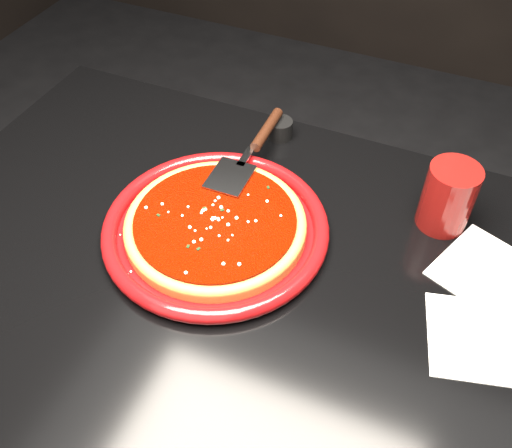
{
  "coord_description": "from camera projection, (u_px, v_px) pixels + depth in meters",
  "views": [
    {
      "loc": [
        0.24,
        -0.51,
        1.46
      ],
      "look_at": [
        -0.02,
        0.08,
        0.77
      ],
      "focal_mm": 40.0,
      "sensor_mm": 36.0,
      "label": 1
    }
  ],
  "objects": [
    {
      "name": "pizza_crust_rim",
      "position": [
        215.0,
        223.0,
        0.94
      ],
      "size": [
        0.31,
        0.31,
        0.02
      ],
      "primitive_type": "torus",
      "rotation": [
        0.0,
        0.0,
        0.02
      ],
      "color": "olive",
      "rests_on": "plate"
    },
    {
      "name": "plate",
      "position": [
        216.0,
        228.0,
        0.95
      ],
      "size": [
        0.38,
        0.38,
        0.03
      ],
      "primitive_type": "cylinder",
      "rotation": [
        0.0,
        0.0,
        0.02
      ],
      "color": "maroon",
      "rests_on": "table"
    },
    {
      "name": "table",
      "position": [
        247.0,
        384.0,
        1.18
      ],
      "size": [
        1.2,
        0.8,
        0.75
      ],
      "primitive_type": "cube",
      "color": "black",
      "rests_on": "floor"
    },
    {
      "name": "napkin_b",
      "position": [
        486.0,
        271.0,
        0.9
      ],
      "size": [
        0.18,
        0.19,
        0.0
      ],
      "primitive_type": "cube",
      "rotation": [
        0.0,
        0.0,
        -0.38
      ],
      "color": "silver",
      "rests_on": "table"
    },
    {
      "name": "pizza_server",
      "position": [
        251.0,
        150.0,
        1.04
      ],
      "size": [
        0.09,
        0.29,
        0.02
      ],
      "primitive_type": null,
      "rotation": [
        0.0,
        0.0,
        0.02
      ],
      "color": "#B6B9BD",
      "rests_on": "plate"
    },
    {
      "name": "basil_flecks",
      "position": [
        215.0,
        218.0,
        0.93
      ],
      "size": [
        0.24,
        0.24,
        0.0
      ],
      "primitive_type": null,
      "color": "black",
      "rests_on": "plate"
    },
    {
      "name": "parmesan_dusting",
      "position": [
        215.0,
        218.0,
        0.93
      ],
      "size": [
        0.26,
        0.26,
        0.01
      ],
      "primitive_type": null,
      "color": "#FAF1C7",
      "rests_on": "plate"
    },
    {
      "name": "ramekin",
      "position": [
        280.0,
        129.0,
        1.12
      ],
      "size": [
        0.06,
        0.06,
        0.04
      ],
      "primitive_type": "cylinder",
      "rotation": [
        0.0,
        0.0,
        0.21
      ],
      "color": "black",
      "rests_on": "table"
    },
    {
      "name": "pizza_sauce",
      "position": [
        215.0,
        221.0,
        0.93
      ],
      "size": [
        0.27,
        0.27,
        0.01
      ],
      "primitive_type": "cylinder",
      "rotation": [
        0.0,
        0.0,
        0.02
      ],
      "color": "#740D00",
      "rests_on": "plate"
    },
    {
      "name": "cup",
      "position": [
        448.0,
        197.0,
        0.93
      ],
      "size": [
        0.1,
        0.1,
        0.12
      ],
      "primitive_type": "cylinder",
      "rotation": [
        0.0,
        0.0,
        -0.25
      ],
      "color": "maroon",
      "rests_on": "table"
    },
    {
      "name": "napkin_a",
      "position": [
        478.0,
        339.0,
        0.82
      ],
      "size": [
        0.17,
        0.17,
        0.0
      ],
      "primitive_type": "cube",
      "rotation": [
        0.0,
        0.0,
        0.25
      ],
      "color": "silver",
      "rests_on": "table"
    },
    {
      "name": "pizza_crust",
      "position": [
        216.0,
        226.0,
        0.94
      ],
      "size": [
        0.31,
        0.31,
        0.02
      ],
      "primitive_type": "cylinder",
      "rotation": [
        0.0,
        0.0,
        0.02
      ],
      "color": "olive",
      "rests_on": "plate"
    }
  ]
}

